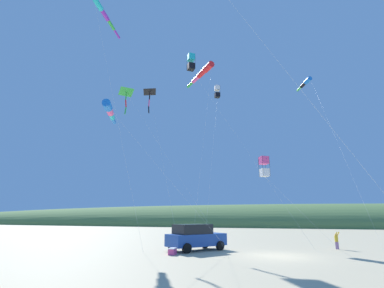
{
  "coord_description": "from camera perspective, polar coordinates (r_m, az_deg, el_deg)",
  "views": [
    {
      "loc": [
        19.62,
        0.0,
        2.46
      ],
      "look_at": [
        -6.77,
        -7.49,
        9.42
      ],
      "focal_mm": 26.45,
      "sensor_mm": 36.0,
      "label": 1
    }
  ],
  "objects": [
    {
      "name": "ground_plane",
      "position": [
        19.78,
        16.84,
        -20.82
      ],
      "size": [
        600.0,
        600.0,
        0.0
      ],
      "primitive_type": "plane",
      "color": "#C6B58C"
    },
    {
      "name": "dune_ridge_grassy",
      "position": [
        74.67,
        16.45,
        -15.56
      ],
      "size": [
        28.0,
        240.0,
        10.41
      ],
      "primitive_type": "ellipsoid",
      "color": "#567A42",
      "rests_on": "ground_plane"
    },
    {
      "name": "parked_car",
      "position": [
        21.73,
        0.67,
        -18.21
      ],
      "size": [
        4.5,
        4.16,
        1.85
      ],
      "color": "#1E479E",
      "rests_on": "ground_plane"
    },
    {
      "name": "cooler_box",
      "position": [
        19.63,
        -3.98,
        -20.78
      ],
      "size": [
        0.62,
        0.42,
        0.42
      ],
      "color": "#EF4C93",
      "rests_on": "ground_plane"
    },
    {
      "name": "person_child_green_jacket",
      "position": [
        25.12,
        27.11,
        -16.78
      ],
      "size": [
        0.46,
        0.45,
        1.28
      ],
      "color": "#8E6B9E",
      "rests_on": "ground_plane"
    },
    {
      "name": "kite_windsock_blue_topmost",
      "position": [
        43.19,
        21.92,
        11.39
      ],
      "size": [
        17.83,
        2.75,
        20.79
      ],
      "color": "blue",
      "rests_on": "ground_plane"
    },
    {
      "name": "kite_delta_magenta_far_left",
      "position": [
        30.71,
        -13.01,
        10.08
      ],
      "size": [
        4.16,
        11.56,
        15.38
      ],
      "color": "green",
      "rests_on": "ground_plane"
    },
    {
      "name": "kite_box_purple_drifting",
      "position": [
        25.66,
        14.35,
        -4.42
      ],
      "size": [
        1.03,
        5.57,
        7.52
      ],
      "color": "#EF4C93",
      "rests_on": "ground_plane"
    },
    {
      "name": "kite_box_yellow_midlevel",
      "position": [
        37.99,
        -0.2,
        16.17
      ],
      "size": [
        8.86,
        12.36,
        22.79
      ],
      "color": "#1EB7C6",
      "rests_on": "ground_plane"
    },
    {
      "name": "kite_windsock_orange_high_right",
      "position": [
        31.49,
        -17.3,
        23.75
      ],
      "size": [
        5.81,
        6.42,
        21.84
      ],
      "color": "#1EB7C6",
      "rests_on": "ground_plane"
    },
    {
      "name": "kite_windsock_green_low_center",
      "position": [
        26.91,
        -16.32,
        6.52
      ],
      "size": [
        4.67,
        12.1,
        12.16
      ],
      "color": "blue",
      "rests_on": "ground_plane"
    },
    {
      "name": "kite_windsock_small_distant",
      "position": [
        39.43,
        2.12,
        14.17
      ],
      "size": [
        16.03,
        5.26,
        21.74
      ],
      "color": "red",
      "rests_on": "ground_plane"
    },
    {
      "name": "kite_box_white_trailing",
      "position": [
        37.14,
        5.1,
        10.44
      ],
      "size": [
        10.95,
        1.03,
        18.75
      ],
      "color": "white",
      "rests_on": "ground_plane"
    },
    {
      "name": "kite_delta_red_high_left",
      "position": [
        34.99,
        -8.49,
        10.29
      ],
      "size": [
        9.21,
        7.8,
        17.25
      ],
      "color": "black",
      "rests_on": "ground_plane"
    }
  ]
}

